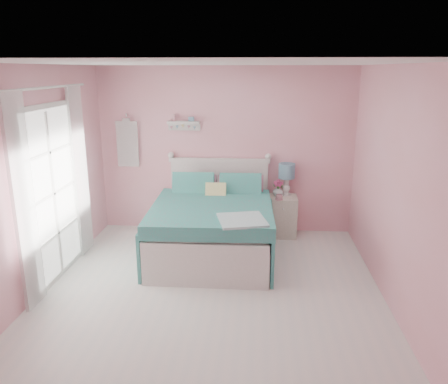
# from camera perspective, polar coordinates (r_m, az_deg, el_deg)

# --- Properties ---
(floor) EXTENTS (4.50, 4.50, 0.00)m
(floor) POSITION_cam_1_polar(r_m,az_deg,el_deg) (5.22, -1.76, -13.41)
(floor) COLOR silver
(floor) RESTS_ON ground
(room_shell) EXTENTS (4.50, 4.50, 4.50)m
(room_shell) POSITION_cam_1_polar(r_m,az_deg,el_deg) (4.66, -1.93, 3.86)
(room_shell) COLOR pink
(room_shell) RESTS_ON floor
(bed) EXTENTS (1.67, 2.07, 1.19)m
(bed) POSITION_cam_1_polar(r_m,az_deg,el_deg) (6.16, -1.41, -4.55)
(bed) COLOR silver
(bed) RESTS_ON floor
(nightstand) EXTENTS (0.44, 0.44, 0.64)m
(nightstand) POSITION_cam_1_polar(r_m,az_deg,el_deg) (6.92, 7.60, -3.12)
(nightstand) COLOR beige
(nightstand) RESTS_ON floor
(table_lamp) EXTENTS (0.25, 0.25, 0.51)m
(table_lamp) POSITION_cam_1_polar(r_m,az_deg,el_deg) (6.83, 8.19, 2.43)
(table_lamp) COLOR white
(table_lamp) RESTS_ON nightstand
(vase) EXTENTS (0.20, 0.20, 0.17)m
(vase) POSITION_cam_1_polar(r_m,az_deg,el_deg) (6.83, 7.06, 0.15)
(vase) COLOR silver
(vase) RESTS_ON nightstand
(teacup) EXTENTS (0.12, 0.12, 0.08)m
(teacup) POSITION_cam_1_polar(r_m,az_deg,el_deg) (6.65, 7.21, -0.68)
(teacup) COLOR #C2828F
(teacup) RESTS_ON nightstand
(roses) EXTENTS (0.14, 0.11, 0.12)m
(roses) POSITION_cam_1_polar(r_m,az_deg,el_deg) (6.80, 7.08, 1.12)
(roses) COLOR #D04782
(roses) RESTS_ON vase
(wall_shelf) EXTENTS (0.50, 0.15, 0.25)m
(wall_shelf) POSITION_cam_1_polar(r_m,az_deg,el_deg) (6.87, -5.29, 8.92)
(wall_shelf) COLOR silver
(wall_shelf) RESTS_ON room_shell
(hanging_dress) EXTENTS (0.34, 0.03, 0.72)m
(hanging_dress) POSITION_cam_1_polar(r_m,az_deg,el_deg) (7.11, -12.49, 6.14)
(hanging_dress) COLOR white
(hanging_dress) RESTS_ON room_shell
(french_door) EXTENTS (0.04, 1.32, 2.16)m
(french_door) POSITION_cam_1_polar(r_m,az_deg,el_deg) (5.71, -21.44, -0.26)
(french_door) COLOR silver
(french_door) RESTS_ON floor
(curtain_near) EXTENTS (0.04, 0.40, 2.32)m
(curtain_near) POSITION_cam_1_polar(r_m,az_deg,el_deg) (5.03, -24.65, -1.45)
(curtain_near) COLOR white
(curtain_near) RESTS_ON floor
(curtain_far) EXTENTS (0.04, 0.40, 2.32)m
(curtain_far) POSITION_cam_1_polar(r_m,az_deg,el_deg) (6.32, -18.27, 2.50)
(curtain_far) COLOR white
(curtain_far) RESTS_ON floor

